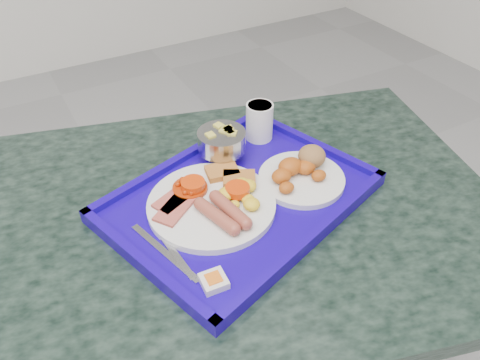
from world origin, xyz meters
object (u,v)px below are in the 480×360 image
object	(u,v)px
bread_plate	(302,172)
juice_cup	(259,120)
tray	(240,198)
main_plate	(215,201)
table	(222,268)
fruit_bowl	(222,141)

from	to	relation	value
bread_plate	juice_cup	distance (m)	0.17
tray	juice_cup	size ratio (longest dim) A/B	6.79
juice_cup	bread_plate	bearing A→B (deg)	-91.04
main_plate	juice_cup	size ratio (longest dim) A/B	2.87
table	fruit_bowl	size ratio (longest dim) A/B	12.41
main_plate	tray	bearing A→B (deg)	1.48
table	bread_plate	distance (m)	0.28
bread_plate	table	bearing A→B (deg)	174.47
table	juice_cup	xyz separation A→B (m)	(0.18, 0.15, 0.24)
table	main_plate	size ratio (longest dim) A/B	5.18
main_plate	juice_cup	bearing A→B (deg)	39.22
tray	main_plate	size ratio (longest dim) A/B	2.36
fruit_bowl	juice_cup	bearing A→B (deg)	16.08
bread_plate	fruit_bowl	world-z (taller)	fruit_bowl
bread_plate	main_plate	bearing A→B (deg)	175.86
table	main_plate	xyz separation A→B (m)	(-0.01, -0.00, 0.21)
bread_plate	juice_cup	size ratio (longest dim) A/B	2.05
table	tray	world-z (taller)	tray
table	bread_plate	bearing A→B (deg)	-5.53
main_plate	bread_plate	distance (m)	0.19
table	main_plate	distance (m)	0.21
fruit_bowl	juice_cup	distance (m)	0.12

